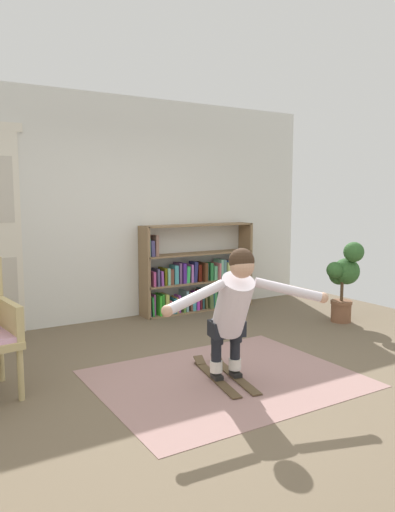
% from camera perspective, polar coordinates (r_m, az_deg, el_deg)
% --- Properties ---
extents(ground_plane, '(7.20, 7.20, 0.00)m').
position_cam_1_polar(ground_plane, '(4.47, 3.68, -14.19)').
color(ground_plane, brown).
extents(back_wall, '(6.00, 0.10, 2.90)m').
position_cam_1_polar(back_wall, '(6.47, -9.56, 5.48)').
color(back_wall, silver).
rests_on(back_wall, ground).
extents(rug, '(2.23, 1.78, 0.01)m').
position_cam_1_polar(rug, '(4.47, 3.30, -14.13)').
color(rug, gray).
rests_on(rug, ground).
extents(bookshelf, '(1.70, 0.30, 1.22)m').
position_cam_1_polar(bookshelf, '(6.88, -0.04, -2.58)').
color(bookshelf, olive).
rests_on(bookshelf, ground).
extents(potted_plant, '(0.47, 0.47, 1.04)m').
position_cam_1_polar(potted_plant, '(6.54, 16.82, -2.31)').
color(potted_plant, brown).
rests_on(potted_plant, ground).
extents(skis_pair, '(0.44, 0.96, 0.07)m').
position_cam_1_polar(skis_pair, '(4.49, 3.13, -13.77)').
color(skis_pair, brown).
rests_on(skis_pair, rug).
extents(person_skier, '(1.43, 0.77, 1.13)m').
position_cam_1_polar(person_skier, '(4.12, 4.30, -5.63)').
color(person_skier, white).
rests_on(person_skier, skis_pair).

